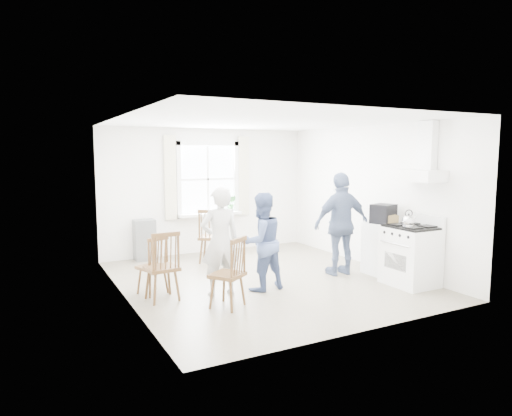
{
  "coord_description": "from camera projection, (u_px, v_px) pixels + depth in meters",
  "views": [
    {
      "loc": [
        -3.55,
        -6.48,
        2.08
      ],
      "look_at": [
        -0.05,
        0.2,
        1.18
      ],
      "focal_mm": 32.0,
      "sensor_mm": 36.0,
      "label": 1
    }
  ],
  "objects": [
    {
      "name": "range_hood",
      "position": [
        422.0,
        165.0,
        7.13
      ],
      "size": [
        0.45,
        0.76,
        0.94
      ],
      "color": "white",
      "rests_on": "room_shell"
    },
    {
      "name": "cardboard_box",
      "position": [
        390.0,
        220.0,
        7.67
      ],
      "size": [
        0.28,
        0.24,
        0.16
      ],
      "primitive_type": "cube",
      "rotation": [
        0.0,
        0.0,
        -0.28
      ],
      "color": "olive",
      "rests_on": "low_cabinet"
    },
    {
      "name": "windsor_chair_b",
      "position": [
        164.0,
        259.0,
        6.37
      ],
      "size": [
        0.46,
        0.45,
        1.01
      ],
      "color": "#4B3018",
      "rests_on": "ground"
    },
    {
      "name": "windsor_chair_d",
      "position": [
        210.0,
        230.0,
        8.64
      ],
      "size": [
        0.61,
        0.6,
        1.05
      ],
      "color": "#4B3018",
      "rests_on": "ground"
    },
    {
      "name": "person_left",
      "position": [
        220.0,
        241.0,
        6.67
      ],
      "size": [
        0.64,
        0.64,
        1.61
      ],
      "primitive_type": "imported",
      "rotation": [
        0.0,
        0.0,
        3.05
      ],
      "color": "silver",
      "rests_on": "ground"
    },
    {
      "name": "windsor_chair_a",
      "position": [
        156.0,
        259.0,
        6.7
      ],
      "size": [
        0.48,
        0.47,
        0.88
      ],
      "color": "#4B3018",
      "rests_on": "ground"
    },
    {
      "name": "stereo_stack",
      "position": [
        383.0,
        214.0,
        7.76
      ],
      "size": [
        0.44,
        0.42,
        0.33
      ],
      "color": "black",
      "rests_on": "low_cabinet"
    },
    {
      "name": "shelf_unit",
      "position": [
        145.0,
        240.0,
        8.94
      ],
      "size": [
        0.4,
        0.3,
        0.8
      ],
      "primitive_type": "cube",
      "color": "slate",
      "rests_on": "ground"
    },
    {
      "name": "window_assembly",
      "position": [
        208.0,
        183.0,
        9.56
      ],
      "size": [
        1.88,
        0.24,
        1.7
      ],
      "color": "white",
      "rests_on": "room_shell"
    },
    {
      "name": "person_right",
      "position": [
        342.0,
        224.0,
        7.81
      ],
      "size": [
        1.13,
        1.13,
        1.77
      ],
      "primitive_type": "imported",
      "rotation": [
        0.0,
        0.0,
        3.05
      ],
      "color": "navy",
      "rests_on": "ground"
    },
    {
      "name": "low_cabinet",
      "position": [
        383.0,
        249.0,
        7.87
      ],
      "size": [
        0.5,
        0.55,
        0.9
      ],
      "primitive_type": "cube",
      "color": "white",
      "rests_on": "ground"
    },
    {
      "name": "gas_stove",
      "position": [
        411.0,
        255.0,
        7.22
      ],
      "size": [
        0.68,
        0.76,
        1.12
      ],
      "color": "white",
      "rests_on": "ground"
    },
    {
      "name": "windsor_chair_c",
      "position": [
        234.0,
        265.0,
        6.11
      ],
      "size": [
        0.57,
        0.57,
        0.98
      ],
      "color": "#4B3018",
      "rests_on": "ground"
    },
    {
      "name": "room_shell",
      "position": [
        264.0,
        202.0,
        7.43
      ],
      "size": [
        4.62,
        5.12,
        2.64
      ],
      "color": "gray",
      "rests_on": "ground"
    },
    {
      "name": "potted_plant",
      "position": [
        231.0,
        203.0,
        9.77
      ],
      "size": [
        0.24,
        0.24,
        0.34
      ],
      "primitive_type": "imported",
      "rotation": [
        0.0,
        0.0,
        -0.37
      ],
      "color": "#347534",
      "rests_on": "window_assembly"
    },
    {
      "name": "person_mid",
      "position": [
        261.0,
        242.0,
        6.94
      ],
      "size": [
        0.81,
        0.81,
        1.5
      ],
      "primitive_type": "imported",
      "rotation": [
        0.0,
        0.0,
        3.26
      ],
      "color": "#4D5F8F",
      "rests_on": "ground"
    },
    {
      "name": "kettle",
      "position": [
        409.0,
        222.0,
        6.99
      ],
      "size": [
        0.2,
        0.2,
        0.28
      ],
      "color": "silver",
      "rests_on": "gas_stove"
    }
  ]
}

